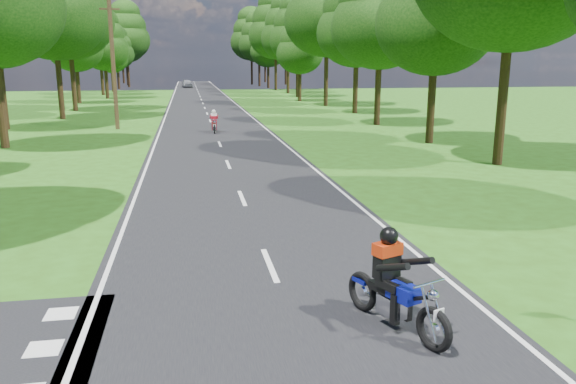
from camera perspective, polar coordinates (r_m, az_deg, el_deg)
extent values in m
plane|color=#294E12|center=(10.01, -0.18, -11.47)|extent=(160.00, 160.00, 0.00)
cube|color=black|center=(59.13, -8.64, 8.89)|extent=(7.00, 140.00, 0.02)
cube|color=silver|center=(11.82, -1.87, -7.40)|extent=(0.12, 2.00, 0.01)
cube|color=silver|center=(17.53, -4.68, -0.61)|extent=(0.12, 2.00, 0.01)
cube|color=silver|center=(23.39, -6.10, 2.81)|extent=(0.12, 2.00, 0.01)
cube|color=silver|center=(29.30, -6.95, 4.86)|extent=(0.12, 2.00, 0.01)
cube|color=silver|center=(35.25, -7.51, 6.21)|extent=(0.12, 2.00, 0.01)
cube|color=silver|center=(41.21, -7.92, 7.18)|extent=(0.12, 2.00, 0.01)
cube|color=silver|center=(47.18, -8.22, 7.90)|extent=(0.12, 2.00, 0.01)
cube|color=silver|center=(53.15, -8.46, 8.46)|extent=(0.12, 2.00, 0.01)
cube|color=silver|center=(59.13, -8.64, 8.90)|extent=(0.12, 2.00, 0.01)
cube|color=silver|center=(65.12, -8.80, 9.27)|extent=(0.12, 2.00, 0.01)
cube|color=silver|center=(71.11, -8.93, 9.57)|extent=(0.12, 2.00, 0.01)
cube|color=silver|center=(77.09, -9.04, 9.82)|extent=(0.12, 2.00, 0.01)
cube|color=silver|center=(83.09, -9.13, 10.04)|extent=(0.12, 2.00, 0.01)
cube|color=silver|center=(89.08, -9.21, 10.23)|extent=(0.12, 2.00, 0.01)
cube|color=silver|center=(95.07, -9.28, 10.40)|extent=(0.12, 2.00, 0.01)
cube|color=silver|center=(101.06, -9.34, 10.54)|extent=(0.12, 2.00, 0.01)
cube|color=silver|center=(107.06, -9.40, 10.67)|extent=(0.12, 2.00, 0.01)
cube|color=silver|center=(113.05, -9.45, 10.79)|extent=(0.12, 2.00, 0.01)
cube|color=silver|center=(119.05, -9.49, 10.89)|extent=(0.12, 2.00, 0.01)
cube|color=silver|center=(125.05, -9.53, 10.98)|extent=(0.12, 2.00, 0.01)
cube|color=silver|center=(59.14, -11.88, 8.77)|extent=(0.10, 140.00, 0.01)
cube|color=silver|center=(59.31, -5.42, 9.00)|extent=(0.10, 140.00, 0.01)
cube|color=silver|center=(9.34, -23.56, -14.37)|extent=(0.50, 0.50, 0.01)
cube|color=silver|center=(10.39, -22.06, -11.38)|extent=(0.50, 0.50, 0.01)
cylinder|color=black|center=(31.14, -27.13, 7.59)|extent=(0.40, 0.40, 3.91)
cylinder|color=black|center=(39.87, -26.95, 8.41)|extent=(0.40, 0.40, 3.79)
cylinder|color=black|center=(45.56, -22.12, 9.60)|extent=(0.40, 0.40, 4.32)
ellipsoid|color=black|center=(45.64, -22.71, 16.26)|extent=(7.56, 7.56, 6.42)
cylinder|color=black|center=(53.00, -20.95, 10.10)|extent=(0.40, 0.40, 4.40)
ellipsoid|color=black|center=(53.07, -21.44, 15.94)|extent=(7.71, 7.71, 6.55)
cylinder|color=black|center=(62.78, -20.52, 9.91)|extent=(0.40, 0.40, 3.20)
ellipsoid|color=black|center=(62.74, -20.82, 13.50)|extent=(5.60, 5.60, 4.76)
ellipsoid|color=black|center=(62.80, -20.93, 14.92)|extent=(4.80, 4.80, 4.08)
ellipsoid|color=black|center=(62.89, -21.05, 16.33)|extent=(3.60, 3.60, 3.06)
cylinder|color=black|center=(69.78, -17.94, 10.34)|extent=(0.40, 0.40, 3.22)
ellipsoid|color=black|center=(69.75, -18.17, 13.59)|extent=(5.64, 5.64, 4.79)
ellipsoid|color=black|center=(69.79, -18.26, 14.88)|extent=(4.83, 4.83, 4.11)
ellipsoid|color=black|center=(69.88, -18.36, 16.16)|extent=(3.62, 3.62, 3.08)
cylinder|color=black|center=(77.66, -18.34, 10.67)|extent=(0.40, 0.40, 3.61)
ellipsoid|color=black|center=(77.66, -18.58, 13.94)|extent=(6.31, 6.31, 5.37)
ellipsoid|color=black|center=(77.72, -18.68, 15.23)|extent=(5.41, 5.41, 4.60)
ellipsoid|color=black|center=(77.83, -18.78, 16.52)|extent=(4.06, 4.06, 3.45)
cylinder|color=black|center=(85.39, -17.36, 10.58)|extent=(0.40, 0.40, 2.67)
ellipsoid|color=black|center=(85.34, -17.51, 12.78)|extent=(4.67, 4.67, 3.97)
ellipsoid|color=black|center=(85.36, -17.57, 13.65)|extent=(4.00, 4.00, 3.40)
ellipsoid|color=black|center=(85.40, -17.63, 14.52)|extent=(3.00, 3.00, 2.55)
cylinder|color=black|center=(94.50, -16.84, 10.92)|extent=(0.40, 0.40, 3.09)
ellipsoid|color=black|center=(94.47, -16.99, 13.22)|extent=(5.40, 5.40, 4.59)
ellipsoid|color=black|center=(94.51, -17.05, 14.13)|extent=(4.63, 4.63, 3.93)
ellipsoid|color=black|center=(94.56, -17.12, 15.04)|extent=(3.47, 3.47, 2.95)
cylinder|color=black|center=(100.87, -15.90, 11.48)|extent=(0.40, 0.40, 4.48)
ellipsoid|color=black|center=(100.91, -16.10, 14.60)|extent=(7.84, 7.84, 6.66)
ellipsoid|color=black|center=(101.01, -16.18, 15.84)|extent=(6.72, 6.72, 5.71)
ellipsoid|color=black|center=(101.16, -16.27, 17.07)|extent=(5.04, 5.04, 4.28)
cylinder|color=black|center=(109.90, -16.00, 11.46)|extent=(0.40, 0.40, 4.09)
ellipsoid|color=black|center=(109.92, -16.17, 14.09)|extent=(7.16, 7.16, 6.09)
ellipsoid|color=black|center=(109.99, -16.24, 15.12)|extent=(6.14, 6.14, 5.22)
ellipsoid|color=black|center=(110.10, -16.30, 16.16)|extent=(4.61, 4.61, 3.92)
cylinder|color=black|center=(24.72, 20.88, 7.86)|extent=(0.40, 0.40, 4.56)
cylinder|color=black|center=(30.44, 14.32, 8.12)|extent=(0.40, 0.40, 3.49)
ellipsoid|color=black|center=(30.41, 14.79, 16.22)|extent=(6.12, 6.12, 5.20)
cylinder|color=black|center=(38.74, 9.09, 9.48)|extent=(0.40, 0.40, 3.69)
ellipsoid|color=black|center=(38.73, 9.34, 16.20)|extent=(6.46, 6.46, 5.49)
cylinder|color=black|center=(47.47, 6.86, 10.21)|extent=(0.40, 0.40, 3.74)
ellipsoid|color=black|center=(47.47, 7.01, 15.77)|extent=(6.55, 6.55, 5.57)
ellipsoid|color=black|center=(47.60, 7.08, 17.96)|extent=(5.62, 5.62, 4.77)
cylinder|color=black|center=(55.34, 3.88, 11.13)|extent=(0.40, 0.40, 4.64)
ellipsoid|color=black|center=(55.44, 3.98, 17.04)|extent=(8.12, 8.12, 6.91)
cylinder|color=black|center=(62.14, 1.19, 10.56)|extent=(0.40, 0.40, 2.91)
ellipsoid|color=black|center=(62.09, 1.21, 13.86)|extent=(5.09, 5.09, 4.33)
ellipsoid|color=black|center=(62.12, 1.21, 15.17)|extent=(4.36, 4.36, 3.71)
ellipsoid|color=black|center=(62.19, 1.22, 16.47)|extent=(3.27, 3.27, 2.78)
cylinder|color=black|center=(69.69, 0.97, 11.23)|extent=(0.40, 0.40, 3.88)
ellipsoid|color=black|center=(69.70, 0.99, 15.15)|extent=(6.78, 6.78, 5.77)
ellipsoid|color=black|center=(69.79, 0.99, 16.70)|extent=(5.81, 5.81, 4.94)
ellipsoid|color=black|center=(69.94, 1.00, 18.25)|extent=(4.36, 4.36, 3.71)
cylinder|color=black|center=(78.07, 0.00, 11.54)|extent=(0.40, 0.40, 4.18)
ellipsoid|color=black|center=(78.10, 0.00, 15.31)|extent=(7.31, 7.31, 6.21)
ellipsoid|color=black|center=(78.21, 0.00, 16.80)|extent=(6.27, 6.27, 5.33)
ellipsoid|color=black|center=(78.37, 0.00, 18.29)|extent=(4.70, 4.70, 4.00)
cylinder|color=black|center=(86.85, -1.25, 11.84)|extent=(0.40, 0.40, 4.63)
ellipsoid|color=black|center=(86.92, -1.27, 15.60)|extent=(8.11, 8.11, 6.89)
ellipsoid|color=black|center=(87.05, -1.28, 17.08)|extent=(6.95, 6.95, 5.91)
ellipsoid|color=black|center=(87.24, -1.29, 18.56)|extent=(5.21, 5.21, 4.43)
cylinder|color=black|center=(94.05, -2.02, 11.54)|extent=(0.40, 0.40, 3.36)
ellipsoid|color=black|center=(94.04, -2.04, 14.06)|extent=(5.88, 5.88, 5.00)
ellipsoid|color=black|center=(94.08, -2.05, 15.06)|extent=(5.04, 5.04, 4.29)
ellipsoid|color=black|center=(94.15, -2.05, 16.05)|extent=(3.78, 3.78, 3.21)
cylinder|color=black|center=(101.13, -2.92, 11.84)|extent=(0.40, 0.40, 4.09)
ellipsoid|color=black|center=(101.15, -2.96, 14.69)|extent=(7.15, 7.15, 6.08)
ellipsoid|color=black|center=(101.23, -2.97, 15.82)|extent=(6.13, 6.13, 5.21)
ellipsoid|color=black|center=(101.35, -2.99, 16.94)|extent=(4.60, 4.60, 3.91)
cylinder|color=black|center=(108.78, -3.69, 12.02)|extent=(0.40, 0.40, 4.48)
ellipsoid|color=black|center=(108.82, -3.74, 14.92)|extent=(7.84, 7.84, 6.66)
ellipsoid|color=black|center=(108.91, -3.75, 16.07)|extent=(6.72, 6.72, 5.71)
ellipsoid|color=black|center=(109.05, -3.77, 17.22)|extent=(5.04, 5.04, 4.28)
cylinder|color=black|center=(119.64, -16.38, 11.47)|extent=(0.40, 0.40, 3.84)
ellipsoid|color=black|center=(119.64, -16.53, 13.73)|extent=(6.72, 6.72, 5.71)
ellipsoid|color=black|center=(119.70, -16.59, 14.62)|extent=(5.76, 5.76, 4.90)
ellipsoid|color=black|center=(119.78, -16.65, 15.51)|extent=(4.32, 4.32, 3.67)
cylinder|color=black|center=(122.11, -2.33, 12.07)|extent=(0.40, 0.40, 4.16)
ellipsoid|color=black|center=(122.13, -2.36, 14.47)|extent=(7.28, 7.28, 6.19)
ellipsoid|color=black|center=(122.20, -2.37, 15.42)|extent=(6.24, 6.24, 5.30)
ellipsoid|color=black|center=(122.30, -2.37, 16.37)|extent=(4.68, 4.68, 3.98)
cylinder|color=black|center=(104.99, -18.33, 11.10)|extent=(0.40, 0.40, 3.52)
ellipsoid|color=black|center=(104.98, -18.51, 13.46)|extent=(6.16, 6.16, 5.24)
ellipsoid|color=black|center=(105.03, -18.58, 14.39)|extent=(5.28, 5.28, 4.49)
ellipsoid|color=black|center=(105.10, -18.65, 15.33)|extent=(3.96, 3.96, 3.37)
cylinder|color=black|center=(108.58, -0.24, 12.04)|extent=(0.40, 0.40, 4.48)
ellipsoid|color=black|center=(108.63, -0.24, 14.95)|extent=(7.84, 7.84, 6.66)
ellipsoid|color=black|center=(108.72, -0.24, 16.10)|extent=(6.72, 6.72, 5.71)
ellipsoid|color=black|center=(108.86, -0.24, 17.25)|extent=(5.04, 5.04, 4.28)
cylinder|color=#382616|center=(37.23, -17.33, 12.24)|extent=(0.26, 0.26, 8.00)
cube|color=#382616|center=(37.37, -17.69, 17.30)|extent=(1.20, 0.10, 0.10)
imported|color=#A5A7AC|center=(97.18, -10.22, 10.82)|extent=(2.01, 4.17, 1.37)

